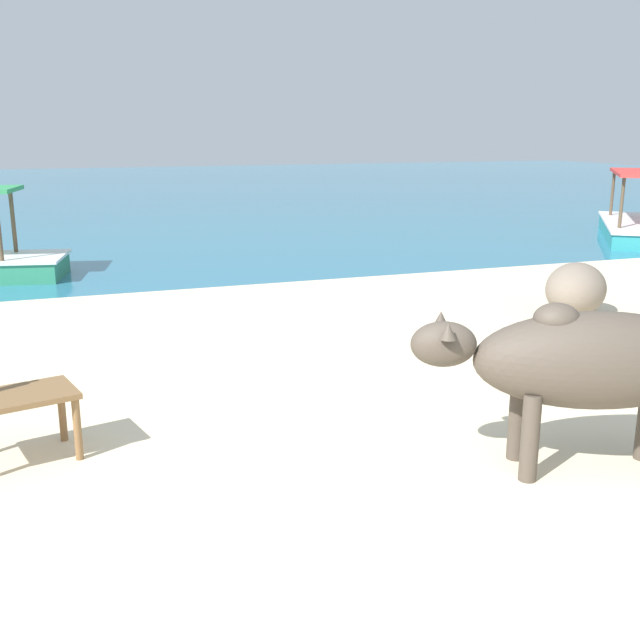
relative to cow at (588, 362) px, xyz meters
name	(u,v)px	position (x,y,z in m)	size (l,w,h in m)	color
sand_beach	(445,588)	(-1.38, -0.82, -0.72)	(18.00, 14.00, 0.04)	beige
water_surface	(110,197)	(-1.38, 21.18, -0.74)	(60.00, 36.00, 0.03)	teal
cow	(588,362)	(0.00, 0.00, 0.00)	(1.90, 1.02, 1.06)	#4C4238
low_bench_table	(12,406)	(-3.31, 1.26, -0.33)	(0.85, 0.61, 0.45)	brown
shore_rock_large	(576,289)	(2.51, 3.32, -0.40)	(0.82, 0.65, 0.60)	gray
boat_teal	(635,224)	(7.67, 8.20, -0.45)	(3.09, 3.65, 1.29)	teal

